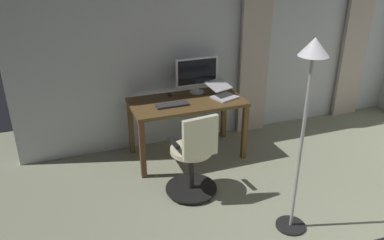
{
  "coord_description": "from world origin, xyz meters",
  "views": [
    {
      "loc": [
        2.2,
        1.22,
        2.47
      ],
      "look_at": [
        0.93,
        -2.25,
        0.77
      ],
      "focal_mm": 36.07,
      "sensor_mm": 36.0,
      "label": 1
    }
  ],
  "objects_px": {
    "floor_lamp": "(308,94)",
    "mug_coffee": "(222,85)",
    "laptop": "(222,93)",
    "computer_mouse": "(170,95)",
    "computer_monitor": "(197,73)",
    "computer_keyboard": "(172,105)",
    "desk": "(187,108)",
    "office_chair": "(194,158)"
  },
  "relations": [
    {
      "from": "office_chair",
      "to": "computer_mouse",
      "type": "bearing_deg",
      "value": 79.5
    },
    {
      "from": "laptop",
      "to": "computer_keyboard",
      "type": "bearing_deg",
      "value": -14.12
    },
    {
      "from": "floor_lamp",
      "to": "mug_coffee",
      "type": "bearing_deg",
      "value": -93.31
    },
    {
      "from": "computer_keyboard",
      "to": "desk",
      "type": "bearing_deg",
      "value": -156.07
    },
    {
      "from": "computer_mouse",
      "to": "office_chair",
      "type": "bearing_deg",
      "value": 85.98
    },
    {
      "from": "desk",
      "to": "office_chair",
      "type": "distance_m",
      "value": 0.88
    },
    {
      "from": "laptop",
      "to": "office_chair",
      "type": "bearing_deg",
      "value": 30.71
    },
    {
      "from": "computer_monitor",
      "to": "laptop",
      "type": "relative_size",
      "value": 1.29
    },
    {
      "from": "office_chair",
      "to": "computer_keyboard",
      "type": "height_order",
      "value": "office_chair"
    },
    {
      "from": "computer_mouse",
      "to": "mug_coffee",
      "type": "distance_m",
      "value": 0.72
    },
    {
      "from": "computer_keyboard",
      "to": "computer_mouse",
      "type": "height_order",
      "value": "computer_mouse"
    },
    {
      "from": "office_chair",
      "to": "floor_lamp",
      "type": "relative_size",
      "value": 0.53
    },
    {
      "from": "mug_coffee",
      "to": "desk",
      "type": "bearing_deg",
      "value": 24.57
    },
    {
      "from": "computer_monitor",
      "to": "mug_coffee",
      "type": "distance_m",
      "value": 0.42
    },
    {
      "from": "desk",
      "to": "laptop",
      "type": "xyz_separation_m",
      "value": [
        -0.45,
        0.04,
        0.15
      ]
    },
    {
      "from": "computer_keyboard",
      "to": "laptop",
      "type": "relative_size",
      "value": 0.91
    },
    {
      "from": "computer_monitor",
      "to": "floor_lamp",
      "type": "bearing_deg",
      "value": 97.62
    },
    {
      "from": "computer_mouse",
      "to": "computer_monitor",
      "type": "bearing_deg",
      "value": -178.01
    },
    {
      "from": "computer_monitor",
      "to": "floor_lamp",
      "type": "xyz_separation_m",
      "value": [
        -0.25,
        1.88,
        0.36
      ]
    },
    {
      "from": "computer_keyboard",
      "to": "mug_coffee",
      "type": "xyz_separation_m",
      "value": [
        -0.79,
        -0.36,
        0.03
      ]
    },
    {
      "from": "office_chair",
      "to": "laptop",
      "type": "xyz_separation_m",
      "value": [
        -0.67,
        -0.79,
        0.35
      ]
    },
    {
      "from": "computer_monitor",
      "to": "laptop",
      "type": "bearing_deg",
      "value": 131.17
    },
    {
      "from": "office_chair",
      "to": "computer_monitor",
      "type": "distance_m",
      "value": 1.27
    },
    {
      "from": "floor_lamp",
      "to": "computer_monitor",
      "type": "bearing_deg",
      "value": -82.38
    },
    {
      "from": "desk",
      "to": "computer_keyboard",
      "type": "relative_size",
      "value": 3.53
    },
    {
      "from": "office_chair",
      "to": "laptop",
      "type": "relative_size",
      "value": 2.27
    },
    {
      "from": "office_chair",
      "to": "computer_mouse",
      "type": "height_order",
      "value": "office_chair"
    },
    {
      "from": "computer_keyboard",
      "to": "office_chair",
      "type": "bearing_deg",
      "value": 89.7
    },
    {
      "from": "mug_coffee",
      "to": "computer_keyboard",
      "type": "bearing_deg",
      "value": 24.4
    },
    {
      "from": "computer_mouse",
      "to": "mug_coffee",
      "type": "xyz_separation_m",
      "value": [
        -0.72,
        -0.04,
        0.03
      ]
    },
    {
      "from": "desk",
      "to": "mug_coffee",
      "type": "bearing_deg",
      "value": -155.43
    },
    {
      "from": "laptop",
      "to": "computer_mouse",
      "type": "xyz_separation_m",
      "value": [
        0.59,
        -0.26,
        -0.04
      ]
    },
    {
      "from": "desk",
      "to": "computer_mouse",
      "type": "relative_size",
      "value": 13.62
    },
    {
      "from": "desk",
      "to": "office_chair",
      "type": "xyz_separation_m",
      "value": [
        0.22,
        0.83,
        -0.2
      ]
    },
    {
      "from": "computer_monitor",
      "to": "desk",
      "type": "bearing_deg",
      "value": 47.14
    },
    {
      "from": "office_chair",
      "to": "computer_keyboard",
      "type": "relative_size",
      "value": 2.49
    },
    {
      "from": "computer_keyboard",
      "to": "computer_mouse",
      "type": "distance_m",
      "value": 0.32
    },
    {
      "from": "desk",
      "to": "mug_coffee",
      "type": "height_order",
      "value": "mug_coffee"
    },
    {
      "from": "desk",
      "to": "floor_lamp",
      "type": "relative_size",
      "value": 0.75
    },
    {
      "from": "computer_keyboard",
      "to": "floor_lamp",
      "type": "bearing_deg",
      "value": 113.72
    },
    {
      "from": "desk",
      "to": "laptop",
      "type": "distance_m",
      "value": 0.48
    },
    {
      "from": "desk",
      "to": "computer_monitor",
      "type": "relative_size",
      "value": 2.49
    }
  ]
}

